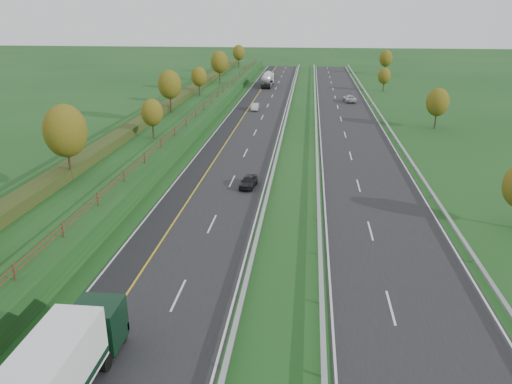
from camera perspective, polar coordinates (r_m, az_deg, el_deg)
ground at (r=74.64m, az=4.74°, el=5.94°), size 400.00×400.00×0.00m
near_carriageway at (r=80.05m, az=-0.93°, el=6.98°), size 10.50×200.00×0.04m
far_carriageway at (r=79.78m, az=11.00°, el=6.58°), size 10.50×200.00×0.04m
hard_shoulder at (r=80.58m, az=-3.60°, el=7.04°), size 3.00×200.00×0.04m
lane_markings at (r=79.42m, az=3.68°, el=6.86°), size 26.75×200.00×0.01m
embankment_left at (r=82.40m, az=-10.03°, el=7.76°), size 12.00×200.00×2.00m
hedge_left at (r=82.67m, az=-11.44°, el=8.80°), size 2.20×180.00×1.10m
fence_left at (r=80.55m, az=-7.06°, el=8.89°), size 0.12×189.06×1.20m
median_barrier_near at (r=79.44m, az=3.19°, el=7.29°), size 0.32×200.00×0.71m
median_barrier_far at (r=79.36m, az=6.89°, el=7.17°), size 0.32×200.00×0.71m
outer_barrier_far at (r=80.37m, az=15.17°, el=6.78°), size 0.32×200.00×0.71m
trees_left at (r=78.17m, az=-10.68°, el=11.07°), size 6.64×164.30×7.66m
trees_far at (r=109.40m, az=17.07°, el=11.90°), size 8.45×118.60×7.12m
road_tanker at (r=129.52m, az=1.33°, el=12.81°), size 2.40×11.22×3.46m
car_dark_near at (r=53.88m, az=-0.87°, el=1.21°), size 1.91×3.89×1.28m
car_silver_mid at (r=97.35m, az=-0.11°, el=9.72°), size 1.42×3.88×1.27m
car_small_far at (r=144.31m, az=1.65°, el=13.07°), size 2.35×4.60×1.28m
car_oncoming at (r=108.34m, az=10.63°, el=10.46°), size 2.77×5.18×1.38m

